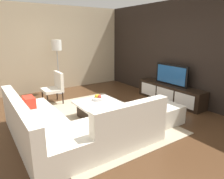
# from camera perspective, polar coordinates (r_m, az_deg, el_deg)

# --- Properties ---
(ground_plane) EXTENTS (14.00, 14.00, 0.00)m
(ground_plane) POSITION_cam_1_polar(r_m,az_deg,el_deg) (4.69, -4.04, -8.65)
(ground_plane) COLOR #4C301C
(feature_wall_back) EXTENTS (6.40, 0.12, 2.80)m
(feature_wall_back) POSITION_cam_1_polar(r_m,az_deg,el_deg) (6.12, 18.46, 9.86)
(feature_wall_back) COLOR black
(feature_wall_back) RESTS_ON ground
(side_wall_left) EXTENTS (0.12, 5.20, 2.80)m
(side_wall_left) POSITION_cam_1_polar(r_m,az_deg,el_deg) (7.32, -15.79, 10.86)
(side_wall_left) COLOR #C6B28E
(side_wall_left) RESTS_ON ground
(area_rug) EXTENTS (3.40, 2.53, 0.01)m
(area_rug) POSITION_cam_1_polar(r_m,az_deg,el_deg) (4.77, -4.65, -8.18)
(area_rug) COLOR tan
(area_rug) RESTS_ON ground
(media_console) EXTENTS (2.10, 0.45, 0.50)m
(media_console) POSITION_cam_1_polar(r_m,az_deg,el_deg) (6.09, 15.80, -1.00)
(media_console) COLOR black
(media_console) RESTS_ON ground
(television) EXTENTS (1.08, 0.06, 0.58)m
(television) POSITION_cam_1_polar(r_m,az_deg,el_deg) (5.96, 16.17, 3.96)
(television) COLOR black
(television) RESTS_ON media_console
(sectional_couch) EXTENTS (2.49, 2.32, 0.84)m
(sectional_couch) POSITION_cam_1_polar(r_m,az_deg,el_deg) (3.79, -12.06, -10.26)
(sectional_couch) COLOR silver
(sectional_couch) RESTS_ON ground
(coffee_table) EXTENTS (0.97, 0.95, 0.38)m
(coffee_table) POSITION_cam_1_polar(r_m,az_deg,el_deg) (4.74, -3.65, -5.74)
(coffee_table) COLOR black
(coffee_table) RESTS_ON ground
(accent_chair_near) EXTENTS (0.55, 0.50, 0.87)m
(accent_chair_near) POSITION_cam_1_polar(r_m,az_deg,el_deg) (5.94, -15.55, 1.03)
(accent_chair_near) COLOR black
(accent_chair_near) RESTS_ON ground
(floor_lamp) EXTENTS (0.30, 0.30, 1.71)m
(floor_lamp) POSITION_cam_1_polar(r_m,az_deg,el_deg) (6.74, -15.12, 10.84)
(floor_lamp) COLOR #A5A5AA
(floor_lamp) RESTS_ON ground
(ottoman) EXTENTS (0.70, 0.70, 0.40)m
(ottoman) POSITION_cam_1_polar(r_m,az_deg,el_deg) (4.68, 13.84, -6.48)
(ottoman) COLOR silver
(ottoman) RESTS_ON ground
(fruit_bowl) EXTENTS (0.28, 0.28, 0.14)m
(fruit_bowl) POSITION_cam_1_polar(r_m,az_deg,el_deg) (4.86, -3.79, -2.30)
(fruit_bowl) COLOR silver
(fruit_bowl) RESTS_ON coffee_table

